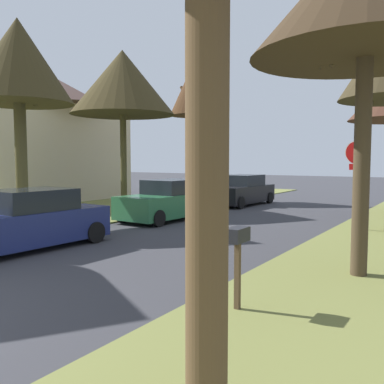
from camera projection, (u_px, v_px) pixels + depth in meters
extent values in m
cylinder|color=#9EA0A5|center=(355.00, 196.00, 13.63)|extent=(0.07, 0.41, 2.23)
cylinder|color=white|center=(358.00, 153.00, 13.70)|extent=(0.81, 0.20, 0.80)
cylinder|color=red|center=(358.00, 153.00, 13.70)|extent=(0.77, 0.20, 0.76)
cube|color=red|center=(357.00, 167.00, 13.68)|extent=(0.48, 0.10, 0.20)
cylinder|color=brown|center=(207.00, 157.00, 3.48)|extent=(0.37, 0.37, 4.65)
cylinder|color=#463725|center=(362.00, 168.00, 8.19)|extent=(0.32, 0.32, 4.28)
cylinder|color=#463725|center=(359.00, 38.00, 8.54)|extent=(1.17, 0.64, 1.14)
cylinder|color=#463725|center=(356.00, 37.00, 8.71)|extent=(1.47, 0.82, 1.32)
cylinder|color=#474124|center=(21.00, 165.00, 14.36)|extent=(0.40, 0.40, 4.23)
cone|color=#393119|center=(18.00, 61.00, 14.08)|extent=(3.65, 3.65, 2.87)
cylinder|color=#474124|center=(4.00, 88.00, 14.00)|extent=(0.97, 0.79, 1.10)
cylinder|color=#474124|center=(30.00, 91.00, 14.71)|extent=(1.27, 0.55, 1.13)
cylinder|color=#474124|center=(31.00, 84.00, 14.15)|extent=(0.68, 0.90, 1.38)
cylinder|color=#474124|center=(124.00, 163.00, 18.99)|extent=(0.29, 0.29, 4.34)
cone|color=#393019|center=(123.00, 83.00, 18.71)|extent=(4.71, 4.71, 2.89)
cylinder|color=#474124|center=(111.00, 99.00, 18.80)|extent=(0.69, 1.06, 1.47)
cylinder|color=#474124|center=(124.00, 106.00, 19.40)|extent=(1.10, 0.93, 1.04)
cylinder|color=brown|center=(196.00, 158.00, 23.55)|extent=(0.37, 0.37, 4.78)
cone|color=#442B18|center=(196.00, 86.00, 23.24)|extent=(2.99, 2.99, 3.28)
cylinder|color=brown|center=(208.00, 104.00, 23.38)|extent=(1.06, 1.26, 1.42)
cylinder|color=brown|center=(187.00, 106.00, 22.84)|extent=(1.49, 0.46, 1.14)
cylinder|color=brown|center=(189.00, 100.00, 22.87)|extent=(1.34, 0.40, 1.69)
cube|color=navy|center=(24.00, 227.00, 10.95)|extent=(1.98, 4.46, 0.85)
cube|color=black|center=(31.00, 200.00, 11.07)|extent=(1.67, 2.08, 0.56)
cylinder|color=black|center=(95.00, 232.00, 11.81)|extent=(0.22, 0.61, 0.60)
cylinder|color=black|center=(57.00, 227.00, 12.81)|extent=(0.22, 0.61, 0.60)
cube|color=#28663D|center=(168.00, 205.00, 16.45)|extent=(1.98, 4.46, 0.85)
cube|color=black|center=(172.00, 187.00, 16.58)|extent=(1.67, 2.08, 0.56)
cylinder|color=black|center=(158.00, 218.00, 14.63)|extent=(0.22, 0.61, 0.60)
cylinder|color=black|center=(123.00, 215.00, 15.63)|extent=(0.22, 0.61, 0.60)
cylinder|color=black|center=(209.00, 209.00, 17.32)|extent=(0.22, 0.61, 0.60)
cylinder|color=black|center=(176.00, 207.00, 18.32)|extent=(0.22, 0.61, 0.60)
cube|color=black|center=(241.00, 194.00, 21.80)|extent=(1.98, 4.46, 0.85)
cube|color=black|center=(243.00, 180.00, 21.92)|extent=(1.67, 2.08, 0.56)
cylinder|color=black|center=(240.00, 203.00, 19.97)|extent=(0.22, 0.61, 0.60)
cylinder|color=black|center=(210.00, 201.00, 20.98)|extent=(0.22, 0.61, 0.60)
cylinder|color=black|center=(270.00, 198.00, 22.66)|extent=(0.22, 0.61, 0.60)
cylinder|color=black|center=(241.00, 196.00, 23.66)|extent=(0.22, 0.61, 0.60)
cube|color=beige|center=(36.00, 154.00, 24.30)|extent=(6.72, 9.03, 5.39)
pyramid|color=#4C3833|center=(34.00, 87.00, 24.01)|extent=(7.25, 9.75, 2.36)
cube|color=brown|center=(237.00, 275.00, 6.41)|extent=(0.08, 0.08, 1.05)
cube|color=black|center=(238.00, 235.00, 6.36)|extent=(0.22, 0.44, 0.22)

